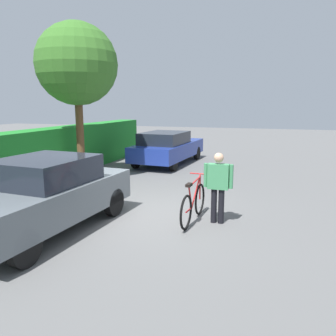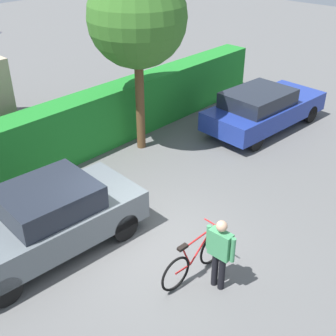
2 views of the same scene
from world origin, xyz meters
name	(u,v)px [view 1 (image 1 of 2)]	position (x,y,z in m)	size (l,w,h in m)	color
ground_plane	(140,214)	(0.00, 0.00, 0.00)	(60.00, 60.00, 0.00)	#5A5A5A
parked_car_near	(44,194)	(-1.60, 1.48, 0.79)	(4.25, 2.14, 1.53)	slate
parked_car_far	(168,147)	(6.84, 1.49, 0.74)	(4.69, 2.18, 1.42)	navy
bicycle	(193,204)	(-0.11, -1.34, 0.41)	(1.82, 0.50, 1.01)	black
person_rider	(218,183)	(-0.04, -1.87, 0.92)	(0.21, 0.65, 1.58)	black
tree_kerbside	(77,65)	(3.10, 3.50, 3.90)	(2.75, 2.75, 5.30)	brown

